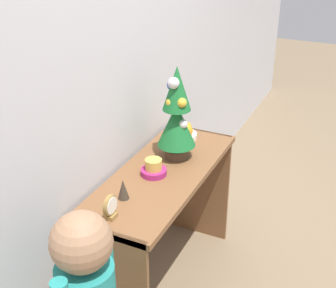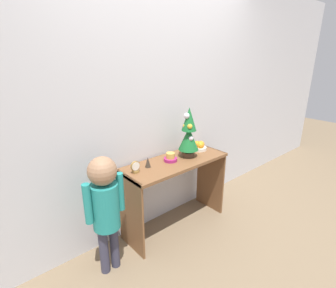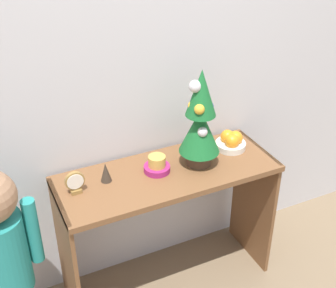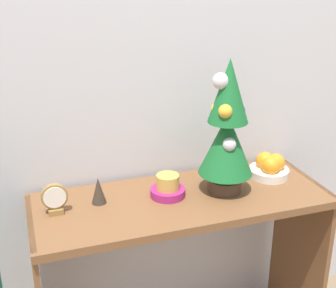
{
  "view_description": "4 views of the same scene",
  "coord_description": "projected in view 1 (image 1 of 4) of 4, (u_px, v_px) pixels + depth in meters",
  "views": [
    {
      "loc": [
        -1.84,
        -0.68,
        1.93
      ],
      "look_at": [
        0.02,
        0.19,
        0.9
      ],
      "focal_mm": 50.0,
      "sensor_mm": 36.0,
      "label": 1
    },
    {
      "loc": [
        -1.59,
        -1.53,
        1.75
      ],
      "look_at": [
        -0.07,
        0.25,
        0.92
      ],
      "focal_mm": 28.0,
      "sensor_mm": 36.0,
      "label": 2
    },
    {
      "loc": [
        -0.81,
        -1.5,
        2.04
      ],
      "look_at": [
        0.01,
        0.23,
        0.89
      ],
      "focal_mm": 50.0,
      "sensor_mm": 36.0,
      "label": 3
    },
    {
      "loc": [
        -0.53,
        -1.22,
        1.56
      ],
      "look_at": [
        -0.04,
        0.24,
        0.95
      ],
      "focal_mm": 50.0,
      "sensor_mm": 36.0,
      "label": 4
    }
  ],
  "objects": [
    {
      "name": "back_wall",
      "position": [
        114.0,
        68.0,
        2.23
      ],
      "size": [
        7.0,
        0.05,
        2.5
      ],
      "primitive_type": "cube",
      "color": "silver",
      "rests_on": "ground_plane"
    },
    {
      "name": "console_table",
      "position": [
        163.0,
        201.0,
        2.44
      ],
      "size": [
        1.1,
        0.42,
        0.74
      ],
      "color": "brown",
      "rests_on": "ground_plane"
    },
    {
      "name": "mini_tree",
      "position": [
        177.0,
        114.0,
        2.39
      ],
      "size": [
        0.2,
        0.2,
        0.5
      ],
      "color": "#4C3828",
      "rests_on": "console_table"
    },
    {
      "name": "fruit_bowl",
      "position": [
        183.0,
        132.0,
        2.69
      ],
      "size": [
        0.16,
        0.16,
        0.09
      ],
      "color": "silver",
      "rests_on": "console_table"
    },
    {
      "name": "singing_bowl",
      "position": [
        154.0,
        169.0,
        2.32
      ],
      "size": [
        0.13,
        0.13,
        0.09
      ],
      "color": "#9E2366",
      "rests_on": "console_table"
    },
    {
      "name": "desk_clock",
      "position": [
        110.0,
        207.0,
        1.98
      ],
      "size": [
        0.09,
        0.04,
        0.11
      ],
      "color": "olive",
      "rests_on": "console_table"
    },
    {
      "name": "figurine",
      "position": [
        123.0,
        189.0,
        2.12
      ],
      "size": [
        0.05,
        0.05,
        0.1
      ],
      "color": "#382D23",
      "rests_on": "console_table"
    }
  ]
}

